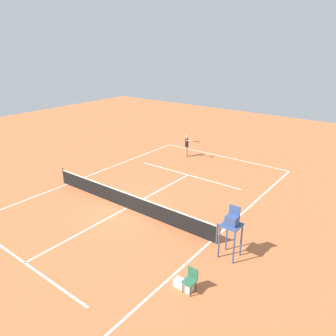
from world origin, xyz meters
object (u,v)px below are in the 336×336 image
at_px(tennis_ball, 168,167).
at_px(equipment_bag, 183,285).
at_px(courtside_chair_near, 191,279).
at_px(player_serving, 187,144).
at_px(umpire_chair, 232,224).

xyz_separation_m(tennis_ball, equipment_bag, (-8.35, 9.96, 0.12)).
height_order(tennis_ball, courtside_chair_near, courtside_chair_near).
relative_size(player_serving, tennis_ball, 26.65).
relative_size(tennis_ball, courtside_chair_near, 0.07).
relative_size(courtside_chair_near, equipment_bag, 1.25).
distance_m(tennis_ball, courtside_chair_near, 13.16).
xyz_separation_m(tennis_ball, courtside_chair_near, (-8.64, 9.91, 0.50)).
xyz_separation_m(courtside_chair_near, equipment_bag, (0.29, 0.04, -0.38)).
bearing_deg(tennis_ball, equipment_bag, 129.97).
bearing_deg(player_serving, tennis_ball, -10.71).
distance_m(umpire_chair, equipment_bag, 3.25).
distance_m(player_serving, courtside_chair_near, 15.60).
relative_size(player_serving, umpire_chair, 0.75).
relative_size(umpire_chair, equipment_bag, 3.17).
bearing_deg(tennis_ball, courtside_chair_near, 131.06).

